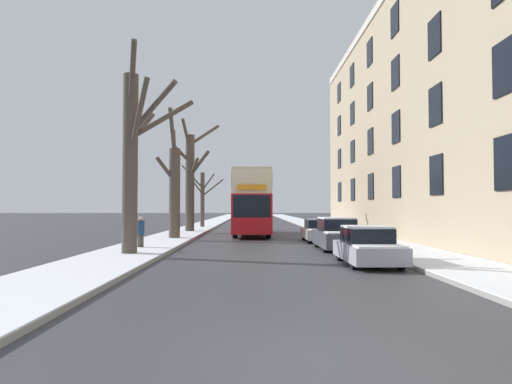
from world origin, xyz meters
name	(u,v)px	position (x,y,z in m)	size (l,w,h in m)	color
ground_plane	(314,363)	(0.00, 0.00, 0.00)	(320.00, 320.00, 0.00)	#38383D
sidewalk_left	(212,222)	(-5.93, 53.00, 0.08)	(3.17, 130.00, 0.16)	gray
sidewalk_right	(304,222)	(5.93, 53.00, 0.08)	(3.17, 130.00, 0.16)	gray
terrace_facade_right	(452,116)	(12.01, 22.84, 7.85)	(9.10, 38.30, 15.70)	tan
bare_tree_left_0	(133,154)	(-5.61, 12.55, 4.14)	(2.72, 3.65, 8.31)	#4C4238
bare_tree_left_1	(174,186)	(-5.53, 21.92, 3.28)	(1.49, 4.26, 7.73)	#4C4238
bare_tree_left_2	(191,178)	(-5.61, 29.95, 4.29)	(3.51, 2.68, 8.86)	#4C4238
bare_tree_left_3	(202,197)	(-5.56, 37.81, 3.02)	(4.12, 2.64, 6.08)	#4C4238
double_decker_bus	(252,200)	(-0.79, 27.08, 2.53)	(2.56, 10.70, 4.49)	red
parked_car_0	(368,247)	(3.25, 10.02, 0.62)	(1.73, 4.01, 1.34)	#9EA3AD
parked_car_1	(337,235)	(3.25, 15.73, 0.70)	(1.77, 4.45, 1.52)	#474C56
parked_car_2	(320,231)	(3.25, 20.94, 0.62)	(1.89, 4.26, 1.31)	silver
pedestrian_left_sidewalk	(141,232)	(-5.95, 15.30, 0.87)	(0.34, 0.34, 1.58)	#4C4742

